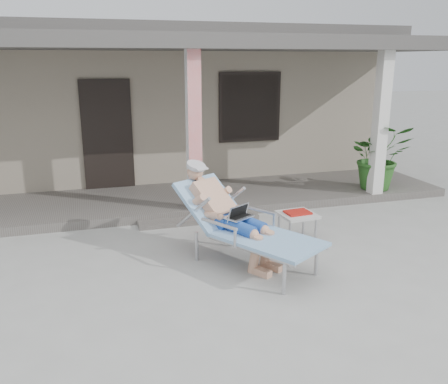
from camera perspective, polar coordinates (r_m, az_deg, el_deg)
name	(u,v)px	position (r m, az deg, el deg)	size (l,w,h in m)	color
ground	(232,267)	(6.21, 1.00, -9.06)	(60.00, 60.00, 0.00)	#9E9E99
house	(155,99)	(12.04, -8.31, 11.04)	(10.40, 5.40, 3.30)	gray
porch_deck	(185,199)	(8.92, -4.71, -0.84)	(10.00, 2.00, 0.15)	#605B56
porch_overhang	(182,48)	(8.51, -5.05, 16.87)	(10.00, 2.30, 2.85)	silver
porch_step	(199,220)	(7.86, -3.00, -3.39)	(2.00, 0.30, 0.07)	#605B56
lounger	(236,201)	(6.12, 1.45, -1.08)	(1.71, 2.12, 1.36)	#B7B7BC
side_table	(297,216)	(7.04, 8.82, -2.87)	(0.55, 0.55, 0.45)	#B9B9B4
potted_palm	(379,157)	(9.67, 18.19, 4.05)	(1.14, 0.99, 1.27)	#26591E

